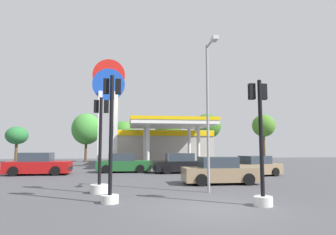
# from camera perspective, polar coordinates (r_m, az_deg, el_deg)

# --- Properties ---
(ground_plane) EXTENTS (90.00, 90.00, 0.00)m
(ground_plane) POSITION_cam_1_polar(r_m,az_deg,el_deg) (10.05, 8.93, -17.14)
(ground_plane) COLOR #47474C
(ground_plane) RESTS_ON ground
(gas_station) EXTENTS (11.41, 14.00, 4.71)m
(gas_station) POSITION_cam_1_polar(r_m,az_deg,el_deg) (35.17, -1.09, -5.41)
(gas_station) COLOR #ADA89E
(gas_station) RESTS_ON ground
(station_pole_sign) EXTENTS (3.43, 0.56, 11.42)m
(station_pole_sign) POSITION_cam_1_polar(r_m,az_deg,el_deg) (31.75, -11.55, 3.54)
(station_pole_sign) COLOR white
(station_pole_sign) RESTS_ON ground
(car_0) EXTENTS (4.51, 2.09, 1.61)m
(car_0) POSITION_cam_1_polar(r_m,az_deg,el_deg) (23.53, -23.96, -8.41)
(car_0) COLOR black
(car_0) RESTS_ON ground
(car_1) EXTENTS (4.14, 1.93, 1.47)m
(car_1) POSITION_cam_1_polar(r_m,az_deg,el_deg) (16.54, 10.08, -10.31)
(car_1) COLOR black
(car_1) RESTS_ON ground
(car_2) EXTENTS (4.32, 2.09, 1.52)m
(car_2) POSITION_cam_1_polar(r_m,az_deg,el_deg) (24.02, -8.65, -8.87)
(car_2) COLOR black
(car_2) RESTS_ON ground
(car_3) EXTENTS (4.17, 2.58, 1.39)m
(car_3) POSITION_cam_1_polar(r_m,az_deg,el_deg) (21.62, 16.38, -9.20)
(car_3) COLOR black
(car_3) RESTS_ON ground
(car_4) EXTENTS (4.37, 2.12, 1.53)m
(car_4) POSITION_cam_1_polar(r_m,az_deg,el_deg) (23.18, 2.58, -9.03)
(car_4) COLOR black
(car_4) RESTS_ON ground
(traffic_signal_0) EXTENTS (0.65, 0.67, 4.64)m
(traffic_signal_0) POSITION_cam_1_polar(r_m,az_deg,el_deg) (10.90, -11.08, -6.04)
(traffic_signal_0) COLOR silver
(traffic_signal_0) RESTS_ON ground
(traffic_signal_1) EXTENTS (0.65, 0.67, 4.35)m
(traffic_signal_1) POSITION_cam_1_polar(r_m,az_deg,el_deg) (10.72, 17.66, -6.98)
(traffic_signal_1) COLOR silver
(traffic_signal_1) RESTS_ON ground
(traffic_signal_2) EXTENTS (0.77, 0.77, 4.21)m
(traffic_signal_2) POSITION_cam_1_polar(r_m,az_deg,el_deg) (13.33, -13.15, -8.65)
(traffic_signal_2) COLOR silver
(traffic_signal_2) RESTS_ON ground
(tree_0) EXTENTS (2.87, 2.87, 4.77)m
(tree_0) POSITION_cam_1_polar(r_m,az_deg,el_deg) (44.01, -27.37, -3.16)
(tree_0) COLOR brown
(tree_0) RESTS_ON ground
(tree_1) EXTENTS (4.03, 4.03, 6.74)m
(tree_1) POSITION_cam_1_polar(r_m,az_deg,el_deg) (42.40, -15.62, -2.17)
(tree_1) COLOR brown
(tree_1) RESTS_ON ground
(tree_2) EXTENTS (3.19, 3.19, 5.62)m
(tree_2) POSITION_cam_1_polar(r_m,az_deg,el_deg) (41.12, -8.76, -2.66)
(tree_2) COLOR brown
(tree_2) RESTS_ON ground
(tree_3) EXTENTS (3.72, 3.72, 6.35)m
(tree_3) POSITION_cam_1_polar(r_m,az_deg,el_deg) (41.62, 0.08, -2.09)
(tree_3) COLOR brown
(tree_3) RESTS_ON ground
(tree_4) EXTENTS (3.85, 3.85, 6.82)m
(tree_4) POSITION_cam_1_polar(r_m,az_deg,el_deg) (42.51, 7.69, -1.70)
(tree_4) COLOR brown
(tree_4) RESTS_ON ground
(tree_5) EXTENTS (3.28, 3.28, 6.77)m
(tree_5) POSITION_cam_1_polar(r_m,az_deg,el_deg) (45.01, 18.13, -1.55)
(tree_5) COLOR brown
(tree_5) RESTS_ON ground
(corner_streetlamp) EXTENTS (0.24, 1.48, 6.71)m
(corner_streetlamp) POSITION_cam_1_polar(r_m,az_deg,el_deg) (13.24, 7.97, 3.21)
(corner_streetlamp) COLOR gray
(corner_streetlamp) RESTS_ON ground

